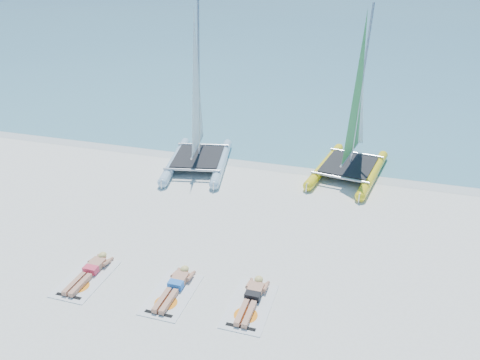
# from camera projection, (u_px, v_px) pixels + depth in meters

# --- Properties ---
(ground) EXTENTS (140.00, 140.00, 0.00)m
(ground) POSITION_uv_depth(u_px,v_px,m) (209.00, 229.00, 14.35)
(ground) COLOR white
(ground) RESTS_ON ground
(sea) EXTENTS (140.00, 115.00, 0.01)m
(sea) POSITION_uv_depth(u_px,v_px,m) (359.00, 15.00, 68.77)
(sea) COLOR #6EB8B8
(sea) RESTS_ON ground
(wet_sand_strip) EXTENTS (140.00, 1.40, 0.01)m
(wet_sand_strip) POSITION_uv_depth(u_px,v_px,m) (256.00, 162.00, 19.10)
(wet_sand_strip) COLOR silver
(wet_sand_strip) RESTS_ON ground
(catamaran_blue) EXTENTS (3.15, 5.06, 6.41)m
(catamaran_blue) POSITION_uv_depth(u_px,v_px,m) (197.00, 119.00, 18.04)
(catamaran_blue) COLOR #BAE3F5
(catamaran_blue) RESTS_ON ground
(catamaran_yellow) EXTENTS (2.91, 5.10, 6.35)m
(catamaran_yellow) POSITION_uv_depth(u_px,v_px,m) (356.00, 121.00, 17.57)
(catamaran_yellow) COLOR yellow
(catamaran_yellow) RESTS_ON ground
(towel_a) EXTENTS (1.00, 1.85, 0.02)m
(towel_a) POSITION_uv_depth(u_px,v_px,m) (86.00, 278.00, 12.12)
(towel_a) COLOR white
(towel_a) RESTS_ON ground
(sunbather_a) EXTENTS (0.37, 1.73, 0.26)m
(sunbather_a) POSITION_uv_depth(u_px,v_px,m) (90.00, 271.00, 12.24)
(sunbather_a) COLOR tan
(sunbather_a) RESTS_ON towel_a
(towel_b) EXTENTS (1.00, 1.85, 0.02)m
(towel_b) POSITION_uv_depth(u_px,v_px,m) (172.00, 294.00, 11.55)
(towel_b) COLOR white
(towel_b) RESTS_ON ground
(sunbather_b) EXTENTS (0.37, 1.73, 0.26)m
(sunbather_b) POSITION_uv_depth(u_px,v_px,m) (175.00, 286.00, 11.67)
(sunbather_b) COLOR tan
(sunbather_b) RESTS_ON towel_b
(towel_c) EXTENTS (1.00, 1.85, 0.02)m
(towel_c) POSITION_uv_depth(u_px,v_px,m) (250.00, 306.00, 11.16)
(towel_c) COLOR white
(towel_c) RESTS_ON ground
(sunbather_c) EXTENTS (0.37, 1.73, 0.26)m
(sunbather_c) POSITION_uv_depth(u_px,v_px,m) (252.00, 297.00, 11.27)
(sunbather_c) COLOR tan
(sunbather_c) RESTS_ON towel_c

